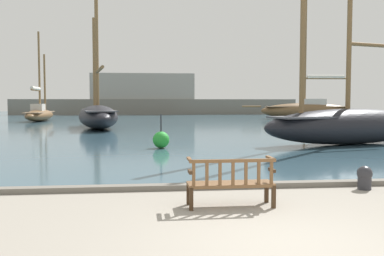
{
  "coord_description": "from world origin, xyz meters",
  "views": [
    {
      "loc": [
        -1.91,
        -5.59,
        1.96
      ],
      "look_at": [
        -0.15,
        10.0,
        1.0
      ],
      "focal_mm": 40.0,
      "sensor_mm": 36.0,
      "label": 1
    }
  ],
  "objects": [
    {
      "name": "quay_edge_kerb",
      "position": [
        0.0,
        3.85,
        0.06
      ],
      "size": [
        40.0,
        0.3,
        0.12
      ],
      "primitive_type": "cube",
      "color": "slate",
      "rests_on": "ground"
    },
    {
      "name": "sailboat_mid_starboard",
      "position": [
        7.24,
        12.48,
        1.07
      ],
      "size": [
        9.11,
        4.32,
        12.96
      ],
      "color": "black",
      "rests_on": "harbor_water"
    },
    {
      "name": "park_bench",
      "position": [
        -0.31,
        2.16,
        0.47
      ],
      "size": [
        1.6,
        0.53,
        0.92
      ],
      "color": "#3D2A19",
      "rests_on": "ground"
    },
    {
      "name": "mooring_bollard",
      "position": [
        2.99,
        3.39,
        0.28
      ],
      "size": [
        0.34,
        0.34,
        0.53
      ],
      "color": "#2D2D33",
      "rests_on": "ground"
    },
    {
      "name": "sailboat_nearest_port",
      "position": [
        -5.17,
        25.3,
        1.07
      ],
      "size": [
        4.23,
        11.29,
        11.44
      ],
      "color": "black",
      "rests_on": "harbor_water"
    },
    {
      "name": "sailboat_outer_port",
      "position": [
        16.11,
        40.08,
        1.18
      ],
      "size": [
        12.39,
        3.09,
        13.73
      ],
      "color": "brown",
      "rests_on": "harbor_water"
    },
    {
      "name": "far_breakwater",
      "position": [
        -0.68,
        58.94,
        2.2
      ],
      "size": [
        42.39,
        2.4,
        6.21
      ],
      "color": "slate",
      "rests_on": "ground"
    },
    {
      "name": "sailboat_far_port",
      "position": [
        -12.12,
        37.82,
        0.85
      ],
      "size": [
        2.01,
        7.97,
        8.75
      ],
      "color": "brown",
      "rests_on": "harbor_water"
    },
    {
      "name": "harbor_water",
      "position": [
        0.0,
        44.0,
        0.04
      ],
      "size": [
        100.0,
        80.0,
        0.08
      ],
      "primitive_type": "cube",
      "color": "#385666",
      "rests_on": "ground"
    },
    {
      "name": "ground_plane",
      "position": [
        0.0,
        0.0,
        0.0
      ],
      "size": [
        160.0,
        160.0,
        0.0
      ],
      "primitive_type": "plane",
      "color": "gray"
    },
    {
      "name": "channel_buoy",
      "position": [
        -1.22,
        11.76,
        0.42
      ],
      "size": [
        0.68,
        0.68,
        1.38
      ],
      "color": "green",
      "rests_on": "harbor_water"
    }
  ]
}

